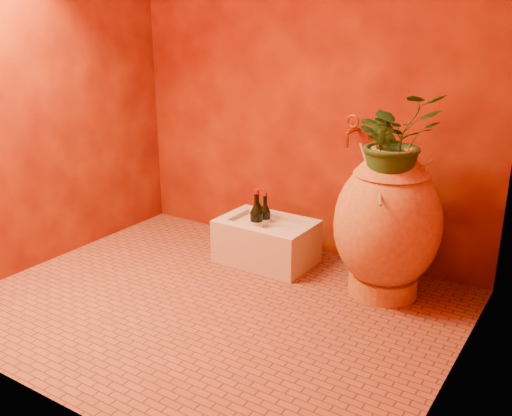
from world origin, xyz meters
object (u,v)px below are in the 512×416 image
Objects in this scene: stone_basin at (266,242)px; wall_tap at (351,129)px; wine_bottle_b at (257,218)px; amphora at (387,223)px; wine_bottle_a at (256,223)px; wine_bottle_c at (265,220)px.

stone_basin is 0.88m from wall_tap.
wine_bottle_b is 0.83m from wall_tap.
amphora is 1.42× the size of stone_basin.
wall_tap is (0.47, 0.31, 0.59)m from wine_bottle_a.
wine_bottle_c is (-0.04, 0.04, 0.12)m from stone_basin.
wine_bottle_b is at bearing 175.67° from amphora.
wine_bottle_b is 0.07m from wine_bottle_c.
stone_basin is at bearing 61.48° from wine_bottle_a.
stone_basin is at bearing -28.39° from wine_bottle_b.
wine_bottle_b is at bearing 151.61° from stone_basin.
wall_tap is (-0.35, 0.26, 0.44)m from amphora.
wine_bottle_b is at bearing 120.36° from wine_bottle_a.
wall_tap is at bearing 29.61° from stone_basin.
stone_basin is 2.01× the size of wine_bottle_c.
stone_basin is 1.97× the size of wine_bottle_b.
amphora reaches higher than wine_bottle_c.
amphora is at bearing -0.76° from stone_basin.
wine_bottle_b is (-0.10, 0.06, 0.13)m from stone_basin.
wine_bottle_b is (-0.07, 0.12, -0.01)m from wine_bottle_a.
wine_bottle_b is at bearing -160.62° from wall_tap.
wall_tap reaches higher than stone_basin.
amphora reaches higher than wine_bottle_a.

